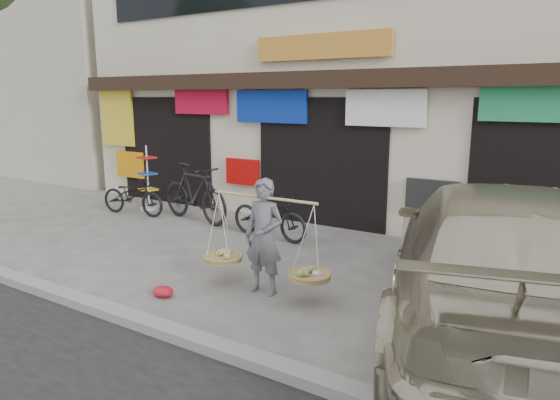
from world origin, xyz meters
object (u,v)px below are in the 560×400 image
Objects in this scene: street_vendor at (264,241)px; display_rack at (148,184)px; bike_1 at (195,193)px; bike_2 at (269,215)px; bike_0 at (133,196)px; suv at (503,259)px.

display_rack is (-5.39, 2.92, -0.12)m from street_vendor.
bike_2 is (2.13, -0.25, -0.18)m from bike_1.
bike_1 is 1.83m from display_rack.
street_vendor is 5.73m from bike_0.
suv is at bearing -16.01° from display_rack.
suv reaches higher than bike_2.
bike_1 is at bearing -86.80° from bike_0.
bike_0 is 1.10× the size of display_rack.
bike_0 is 0.26× the size of suv.
display_rack is (-1.80, 0.33, -0.01)m from bike_1.
bike_2 reaches higher than bike_0.
street_vendor is at bearing -115.05° from bike_1.
bike_2 is at bearing 120.94° from street_vendor.
street_vendor reaches higher than bike_1.
street_vendor is 6.13m from display_rack.
bike_0 is (-5.24, 2.29, -0.30)m from street_vendor.
suv reaches higher than bike_0.
display_rack is (-3.93, 0.57, 0.17)m from bike_2.
suv is (8.22, -1.78, 0.43)m from bike_0.
display_rack is at bearing 150.52° from street_vendor.
display_rack reaches higher than bike_1.
bike_0 is at bearing 110.92° from bike_1.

